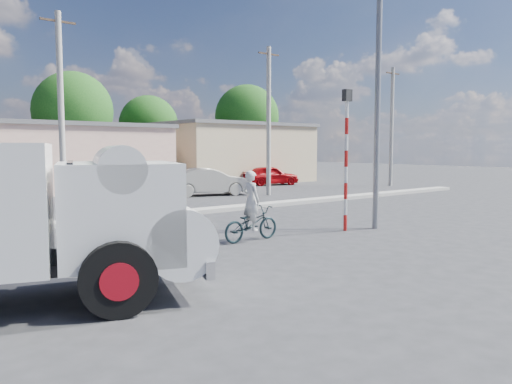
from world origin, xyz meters
TOP-DOWN VIEW (x-y plane):
  - ground_plane at (0.00, 0.00)m, footprint 120.00×120.00m
  - median at (0.00, 8.00)m, footprint 40.00×0.80m
  - truck at (-6.81, -0.02)m, footprint 6.81×4.27m
  - bicycle at (-0.15, 2.00)m, footprint 1.85×0.68m
  - cyclist at (-0.15, 2.00)m, footprint 0.41×0.61m
  - car_cream at (6.44, 14.03)m, footprint 4.78×2.86m
  - car_red at (14.01, 17.67)m, footprint 4.25×2.55m
  - traffic_pole at (3.20, 1.50)m, footprint 0.28×0.18m
  - streetlight at (4.14, 1.20)m, footprint 2.34×0.22m
  - building_row at (1.10, 22.00)m, footprint 37.80×7.30m
  - tree_row at (3.76, 28.45)m, footprint 43.62×7.43m
  - utility_poles at (3.25, 12.00)m, footprint 35.40×0.24m

SIDE VIEW (x-z plane):
  - ground_plane at x=0.00m, z-range 0.00..0.00m
  - median at x=0.00m, z-range 0.00..0.16m
  - bicycle at x=-0.15m, z-range 0.00..0.96m
  - car_red at x=14.01m, z-range 0.00..1.36m
  - car_cream at x=6.44m, z-range 0.00..1.49m
  - cyclist at x=-0.15m, z-range 0.00..1.66m
  - truck at x=-6.81m, z-range 0.14..2.79m
  - building_row at x=1.10m, z-range -0.09..4.35m
  - traffic_pole at x=3.20m, z-range 0.41..4.77m
  - utility_poles at x=3.25m, z-range 0.07..8.07m
  - streetlight at x=4.14m, z-range 0.46..9.46m
  - tree_row at x=3.76m, z-range 0.78..9.21m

